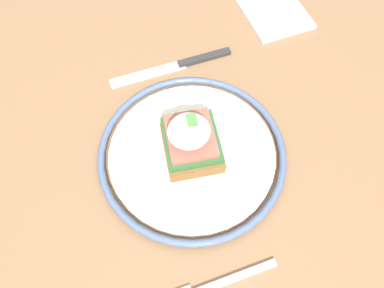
{
  "coord_description": "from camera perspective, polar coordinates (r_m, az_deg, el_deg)",
  "views": [
    {
      "loc": [
        -0.21,
        0.08,
        1.22
      ],
      "look_at": [
        0.03,
        0.03,
        0.78
      ],
      "focal_mm": 35.0,
      "sensor_mm": 36.0,
      "label": 1
    }
  ],
  "objects": [
    {
      "name": "napkin",
      "position": [
        0.72,
        11.94,
        19.7
      ],
      "size": [
        0.16,
        0.13,
        0.01
      ],
      "primitive_type": "cube",
      "rotation": [
        0.0,
        0.0,
        0.16
      ],
      "color": "silver",
      "rests_on": "dining_table"
    },
    {
      "name": "ground_plane",
      "position": [
        1.24,
        1.69,
        -18.37
      ],
      "size": [
        6.0,
        6.0,
        0.0
      ],
      "primitive_type": "plane",
      "color": "gray"
    },
    {
      "name": "dining_table",
      "position": [
        0.64,
        3.15,
        -8.41
      ],
      "size": [
        0.93,
        0.77,
        0.75
      ],
      "color": "#846042",
      "rests_on": "ground_plane"
    },
    {
      "name": "knife",
      "position": [
        0.62,
        -1.63,
        12.04
      ],
      "size": [
        0.04,
        0.2,
        0.01
      ],
      "color": "#2D2D2D",
      "rests_on": "dining_table"
    },
    {
      "name": "sandwich",
      "position": [
        0.49,
        -0.18,
        0.63
      ],
      "size": [
        0.08,
        0.07,
        0.08
      ],
      "color": "brown",
      "rests_on": "plate"
    },
    {
      "name": "plate",
      "position": [
        0.52,
        0.0,
        -1.43
      ],
      "size": [
        0.26,
        0.26,
        0.02
      ],
      "color": "silver",
      "rests_on": "dining_table"
    },
    {
      "name": "fork",
      "position": [
        0.47,
        3.39,
        -20.77
      ],
      "size": [
        0.04,
        0.14,
        0.0
      ],
      "color": "silver",
      "rests_on": "dining_table"
    }
  ]
}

